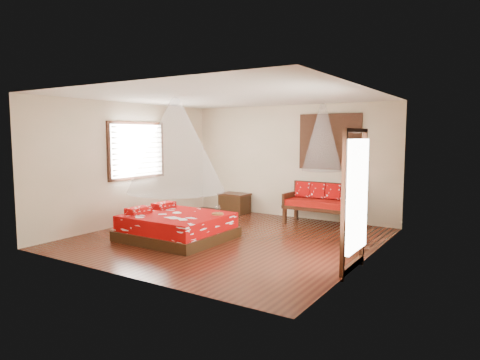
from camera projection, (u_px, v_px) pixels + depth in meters
name	position (u px, v px, depth m)	size (l,w,h in m)	color
room	(228.00, 169.00, 8.42)	(5.54, 5.54, 2.84)	black
bed	(177.00, 226.00, 8.49)	(1.94, 1.75, 0.63)	black
daybed	(323.00, 201.00, 9.94)	(1.71, 0.76, 0.94)	black
storage_chest	(235.00, 203.00, 11.38)	(0.78, 0.58, 0.52)	black
shutter_panel	(330.00, 142.00, 10.08)	(1.52, 0.06, 1.32)	black
window_left	(137.00, 150.00, 10.01)	(0.10, 1.74, 1.34)	black
glazed_door	(354.00, 200.00, 6.50)	(0.08, 1.02, 2.16)	black
wine_tray	(218.00, 212.00, 8.40)	(0.23, 0.23, 0.19)	brown
mosquito_net_main	(176.00, 146.00, 8.32)	(1.92, 1.92, 1.80)	white
mosquito_net_daybed	(322.00, 138.00, 9.68)	(0.90, 0.90, 1.50)	white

